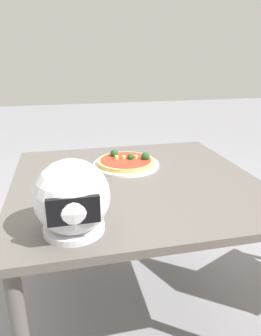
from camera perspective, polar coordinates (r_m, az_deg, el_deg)
The scene contains 5 objects.
ground_plane at distance 1.76m, azimuth 0.80°, elevation -23.71°, with size 14.00×14.00×0.00m, color gray.
dining_table at distance 1.40m, azimuth 0.93°, elevation -4.86°, with size 1.07×1.04×0.70m.
pizza_plate at distance 1.53m, azimuth -0.85°, elevation 0.65°, with size 0.33×0.33×0.01m, color white.
pizza at distance 1.53m, azimuth -0.78°, elevation 1.34°, with size 0.29×0.29×0.06m.
motorcycle_helmet at distance 0.95m, azimuth -10.78°, elevation -5.58°, with size 0.23×0.23×0.23m.
Camera 1 is at (0.30, 1.23, 1.23)m, focal length 32.86 mm.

